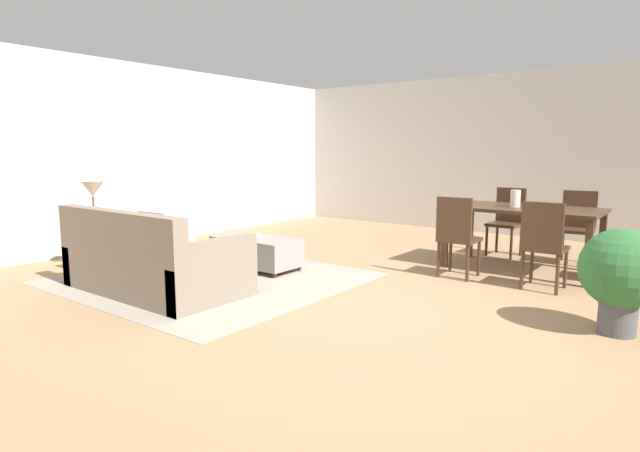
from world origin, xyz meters
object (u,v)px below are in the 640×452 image
object	(u,v)px
vase_centerpiece	(515,199)
book_on_ottoman	(249,235)
dining_chair_near_right	(544,241)
potted_plant	(621,272)
couch	(152,263)
side_table	(95,235)
dining_chair_far_right	(578,223)
dining_table	(523,215)
table_lamp	(93,191)
dining_chair_far_left	(507,218)
ottoman_table	(256,251)
dining_chair_near_left	(457,232)

from	to	relation	value
vase_centerpiece	book_on_ottoman	bearing A→B (deg)	-144.68
dining_chair_near_right	potted_plant	world-z (taller)	dining_chair_near_right
couch	side_table	xyz separation A→B (m)	(-1.26, 0.11, 0.14)
couch	dining_chair_near_right	bearing A→B (deg)	37.47
side_table	dining_chair_far_right	xyz separation A→B (m)	(4.40, 3.97, 0.08)
book_on_ottoman	side_table	bearing A→B (deg)	-135.41
book_on_ottoman	dining_table	bearing A→B (deg)	34.99
table_lamp	book_on_ottoman	world-z (taller)	table_lamp
dining_chair_far_left	dining_chair_far_right	xyz separation A→B (m)	(0.87, 0.02, 0.00)
dining_table	book_on_ottoman	size ratio (longest dim) A/B	6.58
potted_plant	dining_chair_near_right	bearing A→B (deg)	130.10
table_lamp	dining_table	distance (m)	5.06
ottoman_table	dining_chair_near_right	size ratio (longest dim) A/B	1.18
ottoman_table	side_table	bearing A→B (deg)	-137.71
side_table	dining_chair_far_right	bearing A→B (deg)	42.03
side_table	potted_plant	world-z (taller)	potted_plant
dining_chair_near_left	dining_chair_far_left	distance (m)	1.66
couch	side_table	bearing A→B (deg)	174.82
couch	ottoman_table	distance (m)	1.38
dining_chair_near_left	dining_chair_near_right	size ratio (longest dim) A/B	1.00
ottoman_table	dining_chair_near_right	distance (m)	3.22
dining_chair_near_right	book_on_ottoman	xyz separation A→B (m)	(-3.14, -1.05, -0.12)
dining_chair_far_right	vase_centerpiece	xyz separation A→B (m)	(-0.53, -0.87, 0.34)
dining_chair_near_right	dining_table	bearing A→B (deg)	118.43
vase_centerpiece	table_lamp	bearing A→B (deg)	-141.36
dining_chair_far_left	potted_plant	size ratio (longest dim) A/B	1.10
table_lamp	dining_chair_near_left	xyz separation A→B (m)	(3.50, 2.29, -0.44)
potted_plant	ottoman_table	bearing A→B (deg)	-178.83
ottoman_table	side_table	distance (m)	1.89
couch	dining_chair_far_right	size ratio (longest dim) A/B	2.08
dining_table	side_table	bearing A→B (deg)	-141.63
dining_table	vase_centerpiece	size ratio (longest dim) A/B	8.45
dining_chair_near_right	vase_centerpiece	xyz separation A→B (m)	(-0.54, 0.79, 0.34)
dining_chair_near_left	vase_centerpiece	size ratio (longest dim) A/B	4.54
ottoman_table	vase_centerpiece	size ratio (longest dim) A/B	5.36
side_table	vase_centerpiece	size ratio (longest dim) A/B	2.72
ottoman_table	book_on_ottoman	distance (m)	0.21
dining_chair_near_right	dining_chair_far_right	bearing A→B (deg)	90.33
dining_chair_far_right	dining_chair_near_left	bearing A→B (deg)	-118.25
side_table	vase_centerpiece	xyz separation A→B (m)	(3.88, 3.10, 0.42)
ottoman_table	vase_centerpiece	xyz separation A→B (m)	(2.49, 1.84, 0.64)
side_table	dining_chair_far_left	xyz separation A→B (m)	(3.53, 3.95, 0.08)
dining_table	vase_centerpiece	world-z (taller)	vase_centerpiece
ottoman_table	dining_chair_far_right	distance (m)	4.07
dining_table	book_on_ottoman	world-z (taller)	dining_table
table_lamp	vase_centerpiece	distance (m)	4.97
dining_table	dining_chair_far_right	bearing A→B (deg)	62.08
side_table	potted_plant	size ratio (longest dim) A/B	0.66
couch	dining_chair_near_left	bearing A→B (deg)	46.93
dining_chair_near_left	potted_plant	world-z (taller)	dining_chair_near_left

